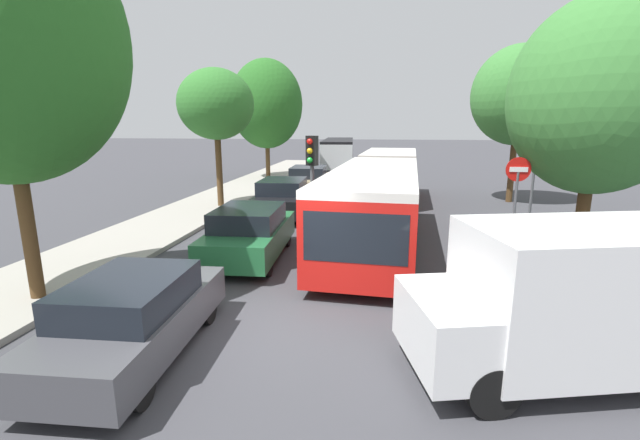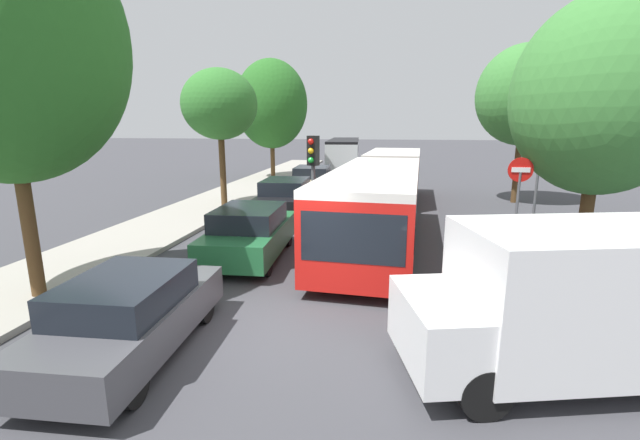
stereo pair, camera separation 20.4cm
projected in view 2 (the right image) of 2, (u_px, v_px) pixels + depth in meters
name	position (u px, v px, depth m)	size (l,w,h in m)	color
ground_plane	(276.00, 329.00, 8.01)	(200.00, 200.00, 0.00)	#3D3D42
kerb_strip_left	(239.00, 191.00, 23.82)	(3.20, 40.89, 0.14)	#9E998E
articulated_bus	(385.00, 187.00, 16.35)	(3.60, 16.47, 2.43)	red
city_bus_rear	(344.00, 151.00, 37.76)	(3.20, 11.35, 2.41)	silver
queued_car_graphite	(130.00, 315.00, 6.97)	(1.84, 4.05, 1.39)	#47474C
queued_car_green	(250.00, 233.00, 12.04)	(1.99, 4.38, 1.50)	#236638
queued_car_black	(286.00, 197.00, 17.65)	(2.05, 4.50, 1.54)	black
queued_car_tan	(312.00, 181.00, 22.83)	(2.05, 4.51, 1.54)	tan
white_van	(585.00, 298.00, 6.30)	(5.32, 3.09, 2.31)	white
traffic_light	(313.00, 166.00, 13.14)	(0.38, 0.40, 3.40)	#56595E
no_entry_sign	(519.00, 190.00, 12.33)	(0.70, 0.08, 2.82)	#56595E
direction_sign_post	(540.00, 157.00, 15.63)	(0.31, 1.39, 3.60)	#56595E
tree_left_near	(6.00, 49.00, 8.19)	(4.62, 4.62, 8.01)	#51381E
tree_left_mid	(218.00, 106.00, 18.46)	(3.27, 3.27, 6.09)	#51381E
tree_left_far	(271.00, 104.00, 28.75)	(4.84, 4.84, 7.98)	#51381E
tree_right_near	(604.00, 101.00, 11.87)	(4.83, 4.83, 7.25)	#51381E
tree_right_mid	(522.00, 98.00, 19.88)	(4.34, 4.34, 7.35)	#51381E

